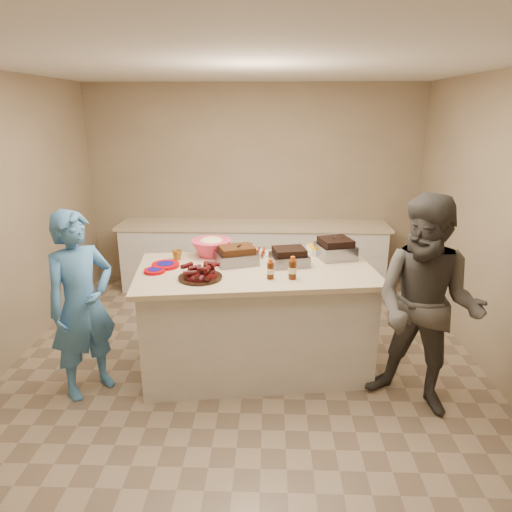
{
  "coord_description": "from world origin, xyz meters",
  "views": [
    {
      "loc": [
        0.23,
        -3.73,
        2.35
      ],
      "look_at": [
        0.1,
        0.18,
        1.1
      ],
      "focal_mm": 32.0,
      "sensor_mm": 36.0,
      "label": 1
    }
  ],
  "objects_px": {
    "coleslaw_bowl": "(212,256)",
    "mustard_bottle": "(228,263)",
    "island": "(256,366)",
    "guest_gray": "(414,405)",
    "plastic_cup": "(177,260)",
    "rib_platter": "(200,278)",
    "roasting_pan": "(335,258)",
    "bbq_bottle_a": "(270,279)",
    "bbq_bottle_b": "(292,279)",
    "guest_blue": "(93,389)"
  },
  "relations": [
    {
      "from": "guest_gray",
      "to": "island",
      "type": "bearing_deg",
      "value": -169.22
    },
    {
      "from": "roasting_pan",
      "to": "island",
      "type": "bearing_deg",
      "value": -171.71
    },
    {
      "from": "coleslaw_bowl",
      "to": "mustard_bottle",
      "type": "bearing_deg",
      "value": -50.81
    },
    {
      "from": "island",
      "to": "guest_blue",
      "type": "distance_m",
      "value": 1.49
    },
    {
      "from": "coleslaw_bowl",
      "to": "bbq_bottle_b",
      "type": "relative_size",
      "value": 1.98
    },
    {
      "from": "island",
      "to": "bbq_bottle_a",
      "type": "relative_size",
      "value": 12.01
    },
    {
      "from": "plastic_cup",
      "to": "guest_gray",
      "type": "distance_m",
      "value": 2.46
    },
    {
      "from": "island",
      "to": "bbq_bottle_b",
      "type": "height_order",
      "value": "bbq_bottle_b"
    },
    {
      "from": "rib_platter",
      "to": "roasting_pan",
      "type": "xyz_separation_m",
      "value": [
        1.21,
        0.61,
        0.0
      ]
    },
    {
      "from": "island",
      "to": "roasting_pan",
      "type": "height_order",
      "value": "roasting_pan"
    },
    {
      "from": "bbq_bottle_b",
      "to": "plastic_cup",
      "type": "bearing_deg",
      "value": 155.56
    },
    {
      "from": "island",
      "to": "plastic_cup",
      "type": "bearing_deg",
      "value": 155.43
    },
    {
      "from": "roasting_pan",
      "to": "coleslaw_bowl",
      "type": "xyz_separation_m",
      "value": [
        -1.19,
        0.03,
        0.0
      ]
    },
    {
      "from": "coleslaw_bowl",
      "to": "bbq_bottle_b",
      "type": "xyz_separation_m",
      "value": [
        0.76,
        -0.62,
        0.0
      ]
    },
    {
      "from": "coleslaw_bowl",
      "to": "guest_gray",
      "type": "xyz_separation_m",
      "value": [
        1.79,
        -0.93,
        -1.0
      ]
    },
    {
      "from": "coleslaw_bowl",
      "to": "bbq_bottle_a",
      "type": "relative_size",
      "value": 2.22
    },
    {
      "from": "coleslaw_bowl",
      "to": "bbq_bottle_a",
      "type": "distance_m",
      "value": 0.85
    },
    {
      "from": "guest_blue",
      "to": "bbq_bottle_b",
      "type": "bearing_deg",
      "value": -43.71
    },
    {
      "from": "rib_platter",
      "to": "coleslaw_bowl",
      "type": "relative_size",
      "value": 0.96
    },
    {
      "from": "roasting_pan",
      "to": "bbq_bottle_a",
      "type": "xyz_separation_m",
      "value": [
        -0.62,
        -0.6,
        0.0
      ]
    },
    {
      "from": "coleslaw_bowl",
      "to": "plastic_cup",
      "type": "relative_size",
      "value": 4.01
    },
    {
      "from": "mustard_bottle",
      "to": "bbq_bottle_b",
      "type": "bearing_deg",
      "value": -34.84
    },
    {
      "from": "plastic_cup",
      "to": "rib_platter",
      "type": "bearing_deg",
      "value": -59.64
    },
    {
      "from": "coleslaw_bowl",
      "to": "guest_gray",
      "type": "bearing_deg",
      "value": -27.41
    },
    {
      "from": "roasting_pan",
      "to": "guest_gray",
      "type": "xyz_separation_m",
      "value": [
        0.6,
        -0.9,
        -1.0
      ]
    },
    {
      "from": "island",
      "to": "plastic_cup",
      "type": "xyz_separation_m",
      "value": [
        -0.75,
        0.23,
        1.0
      ]
    },
    {
      "from": "coleslaw_bowl",
      "to": "bbq_bottle_b",
      "type": "distance_m",
      "value": 0.98
    },
    {
      "from": "island",
      "to": "roasting_pan",
      "type": "relative_size",
      "value": 6.42
    },
    {
      "from": "rib_platter",
      "to": "guest_gray",
      "type": "relative_size",
      "value": 0.21
    },
    {
      "from": "roasting_pan",
      "to": "plastic_cup",
      "type": "relative_size",
      "value": 3.37
    },
    {
      "from": "rib_platter",
      "to": "guest_gray",
      "type": "bearing_deg",
      "value": -9.14
    },
    {
      "from": "plastic_cup",
      "to": "guest_gray",
      "type": "xyz_separation_m",
      "value": [
        2.1,
        -0.79,
        -1.0
      ]
    },
    {
      "from": "coleslaw_bowl",
      "to": "bbq_bottle_a",
      "type": "bearing_deg",
      "value": -47.4
    },
    {
      "from": "bbq_bottle_a",
      "to": "bbq_bottle_b",
      "type": "distance_m",
      "value": 0.18
    },
    {
      "from": "guest_gray",
      "to": "bbq_bottle_b",
      "type": "bearing_deg",
      "value": -163.08
    },
    {
      "from": "roasting_pan",
      "to": "mustard_bottle",
      "type": "xyz_separation_m",
      "value": [
        -1.02,
        -0.19,
        0.0
      ]
    },
    {
      "from": "bbq_bottle_b",
      "to": "plastic_cup",
      "type": "height_order",
      "value": "bbq_bottle_b"
    },
    {
      "from": "guest_blue",
      "to": "plastic_cup",
      "type": "bearing_deg",
      "value": -5.27
    },
    {
      "from": "bbq_bottle_a",
      "to": "island",
      "type": "bearing_deg",
      "value": 116.78
    },
    {
      "from": "roasting_pan",
      "to": "bbq_bottle_b",
      "type": "relative_size",
      "value": 1.67
    },
    {
      "from": "rib_platter",
      "to": "mustard_bottle",
      "type": "relative_size",
      "value": 3.22
    },
    {
      "from": "roasting_pan",
      "to": "mustard_bottle",
      "type": "height_order",
      "value": "roasting_pan"
    },
    {
      "from": "island",
      "to": "coleslaw_bowl",
      "type": "relative_size",
      "value": 5.4
    },
    {
      "from": "island",
      "to": "plastic_cup",
      "type": "height_order",
      "value": "plastic_cup"
    },
    {
      "from": "rib_platter",
      "to": "roasting_pan",
      "type": "relative_size",
      "value": 1.14
    },
    {
      "from": "island",
      "to": "guest_gray",
      "type": "height_order",
      "value": "island"
    },
    {
      "from": "roasting_pan",
      "to": "plastic_cup",
      "type": "xyz_separation_m",
      "value": [
        -1.5,
        -0.11,
        0.0
      ]
    },
    {
      "from": "bbq_bottle_a",
      "to": "guest_blue",
      "type": "xyz_separation_m",
      "value": [
        -1.56,
        -0.17,
        -1.0
      ]
    },
    {
      "from": "mustard_bottle",
      "to": "plastic_cup",
      "type": "height_order",
      "value": "mustard_bottle"
    },
    {
      "from": "rib_platter",
      "to": "coleslaw_bowl",
      "type": "bearing_deg",
      "value": 88.52
    }
  ]
}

